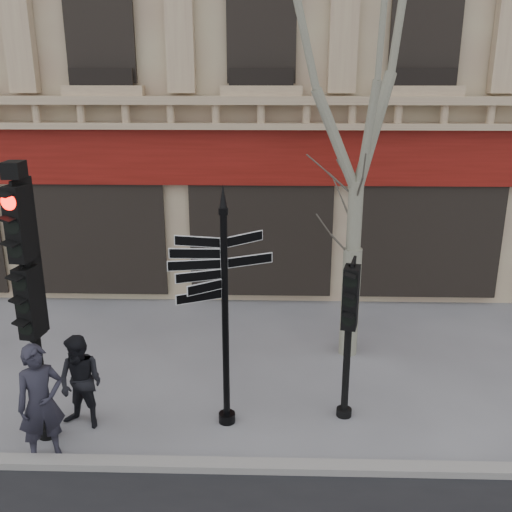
# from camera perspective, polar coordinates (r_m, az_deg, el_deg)

# --- Properties ---
(ground) EXTENTS (80.00, 80.00, 0.00)m
(ground) POSITION_cam_1_polar(r_m,az_deg,el_deg) (9.85, -0.13, -15.53)
(ground) COLOR slate
(ground) RESTS_ON ground
(kerb) EXTENTS (80.00, 0.25, 0.12)m
(kerb) POSITION_cam_1_polar(r_m,az_deg,el_deg) (8.68, -0.43, -20.28)
(kerb) COLOR gray
(kerb) RESTS_ON ground
(fingerpost) EXTENTS (2.01, 2.01, 3.91)m
(fingerpost) POSITION_cam_1_polar(r_m,az_deg,el_deg) (8.50, -3.18, -1.34)
(fingerpost) COLOR black
(fingerpost) RESTS_ON ground
(traffic_signal_main) EXTENTS (0.52, 0.41, 4.29)m
(traffic_signal_main) POSITION_cam_1_polar(r_m,az_deg,el_deg) (8.73, -21.90, -1.55)
(traffic_signal_main) COLOR black
(traffic_signal_main) RESTS_ON ground
(traffic_signal_secondary) EXTENTS (0.51, 0.41, 2.63)m
(traffic_signal_secondary) POSITION_cam_1_polar(r_m,az_deg,el_deg) (9.06, 9.31, -5.72)
(traffic_signal_secondary) COLOR black
(traffic_signal_secondary) RESTS_ON ground
(plane_tree) EXTENTS (3.22, 3.22, 8.55)m
(plane_tree) POSITION_cam_1_polar(r_m,az_deg,el_deg) (10.60, 10.80, 20.71)
(plane_tree) COLOR gray
(plane_tree) RESTS_ON ground
(pedestrian_a) EXTENTS (0.79, 0.73, 1.81)m
(pedestrian_a) POSITION_cam_1_polar(r_m,az_deg,el_deg) (8.98, -20.73, -13.60)
(pedestrian_a) COLOR #22212C
(pedestrian_a) RESTS_ON ground
(pedestrian_b) EXTENTS (0.90, 0.79, 1.56)m
(pedestrian_b) POSITION_cam_1_polar(r_m,az_deg,el_deg) (9.58, -17.12, -12.00)
(pedestrian_b) COLOR black
(pedestrian_b) RESTS_ON ground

